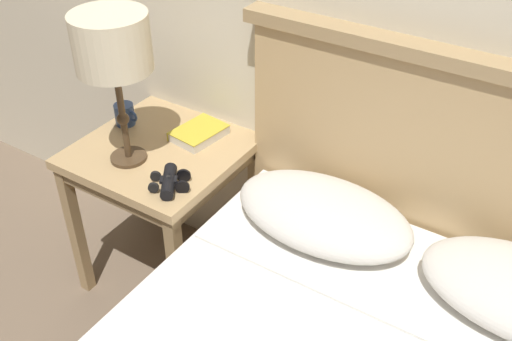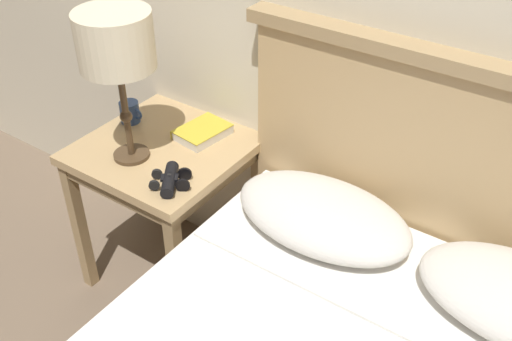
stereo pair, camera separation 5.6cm
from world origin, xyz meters
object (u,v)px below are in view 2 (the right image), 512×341
Objects in this scene: book_on_nightstand at (202,132)px; binoculars_pair at (170,180)px; table_lamp at (116,44)px; nightstand at (165,164)px; coffee_mug at (130,112)px.

binoculars_pair reaches higher than book_on_nightstand.
table_lamp is 0.50m from book_on_nightstand.
nightstand is 0.19m from book_on_nightstand.
coffee_mug reaches higher than nightstand.
binoculars_pair is at bearing -12.30° from table_lamp.
book_on_nightstand reaches higher than nightstand.
binoculars_pair is (0.19, -0.17, 0.11)m from nightstand.
binoculars_pair is at bearing -70.60° from book_on_nightstand.
book_on_nightstand is at bearing 14.62° from coffee_mug.
coffee_mug is (-0.30, -0.08, 0.02)m from book_on_nightstand.
table_lamp is at bearing -45.14° from coffee_mug.
binoculars_pair is (0.11, -0.30, 0.00)m from book_on_nightstand.
binoculars_pair reaches higher than nightstand.
nightstand is at bearing 69.29° from table_lamp.
book_on_nightstand is at bearing 109.40° from binoculars_pair.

